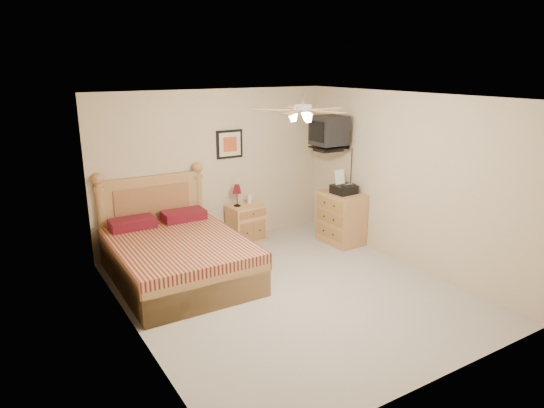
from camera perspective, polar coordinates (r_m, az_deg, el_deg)
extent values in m
plane|color=#A39C94|center=(6.45, 2.22, -10.28)|extent=(4.50, 4.50, 0.00)
cube|color=white|center=(5.79, 2.50, 12.49)|extent=(4.00, 4.50, 0.04)
cube|color=#C3B08F|center=(7.91, -6.77, 4.22)|extent=(4.00, 0.04, 2.50)
cube|color=#C3B08F|center=(4.41, 18.92, -6.26)|extent=(4.00, 0.04, 2.50)
cube|color=#C3B08F|center=(5.20, -16.30, -2.63)|extent=(0.04, 4.50, 2.50)
cube|color=#C3B08F|center=(7.27, 15.58, 2.68)|extent=(0.04, 4.50, 2.50)
cube|color=tan|center=(8.13, -3.07, -2.25)|extent=(0.60, 0.46, 0.62)
imported|color=silver|center=(8.09, -2.66, 0.76)|extent=(0.10, 0.10, 0.22)
cube|color=black|center=(7.94, -5.02, 7.03)|extent=(0.46, 0.04, 0.46)
cube|color=#A16A40|center=(8.08, 8.16, -1.64)|extent=(0.52, 0.73, 0.85)
imported|color=beige|center=(8.13, 7.35, 1.75)|extent=(0.31, 0.35, 0.03)
imported|color=gray|center=(8.15, 7.40, 1.95)|extent=(0.26, 0.29, 0.02)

